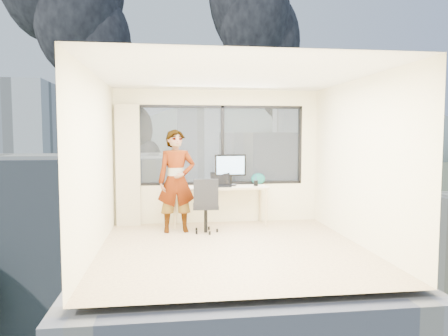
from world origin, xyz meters
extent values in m
cube|color=beige|center=(0.00, 0.00, 0.00)|extent=(4.00, 4.00, 0.01)
cube|color=white|center=(0.00, 0.00, 2.60)|extent=(4.00, 4.00, 0.01)
cube|color=#F6F0BE|center=(0.00, -2.00, 1.30)|extent=(4.00, 0.01, 2.60)
cube|color=#F6F0BE|center=(-2.00, 0.00, 1.30)|extent=(0.01, 4.00, 2.60)
cube|color=#F6F0BE|center=(2.00, 0.00, 1.30)|extent=(0.01, 4.00, 2.60)
cube|color=beige|center=(-1.72, 1.88, 1.15)|extent=(0.45, 0.14, 2.30)
cube|color=#C7BA85|center=(0.00, 1.66, 0.38)|extent=(1.80, 0.60, 0.75)
imported|color=#2D2D33|center=(-0.82, 1.23, 0.91)|extent=(0.70, 0.49, 1.82)
cube|color=white|center=(-0.27, 1.92, 0.78)|extent=(0.31, 0.27, 0.07)
cube|color=black|center=(0.01, 1.61, 0.76)|extent=(0.11, 0.08, 0.01)
cylinder|color=black|center=(0.70, 1.65, 0.80)|extent=(0.10, 0.10, 0.10)
ellipsoid|color=#0D4E4D|center=(0.80, 1.90, 0.86)|extent=(0.31, 0.20, 0.22)
cube|color=#515B3D|center=(0.00, 120.00, -14.00)|extent=(400.00, 400.00, 0.04)
cube|color=beige|center=(-9.00, 30.00, -7.00)|extent=(16.00, 12.00, 14.00)
cube|color=silver|center=(12.00, 38.00, -6.00)|extent=(14.00, 13.00, 16.00)
cube|color=silver|center=(-35.00, 95.00, 0.00)|extent=(14.00, 14.00, 28.00)
cube|color=silver|center=(8.00, 120.00, 1.00)|extent=(13.00, 13.00, 30.00)
cube|color=silver|center=(45.00, 140.00, -1.00)|extent=(15.00, 15.00, 26.00)
cube|color=silver|center=(-60.00, 150.00, -3.00)|extent=(16.00, 14.00, 22.00)
ellipsoid|color=slate|center=(-120.00, 320.00, -14.00)|extent=(288.00, 216.00, 90.00)
ellipsoid|color=slate|center=(100.00, 320.00, -14.00)|extent=(300.00, 220.00, 96.00)
camera|label=1|loc=(-0.94, -6.18, 1.71)|focal=33.53mm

